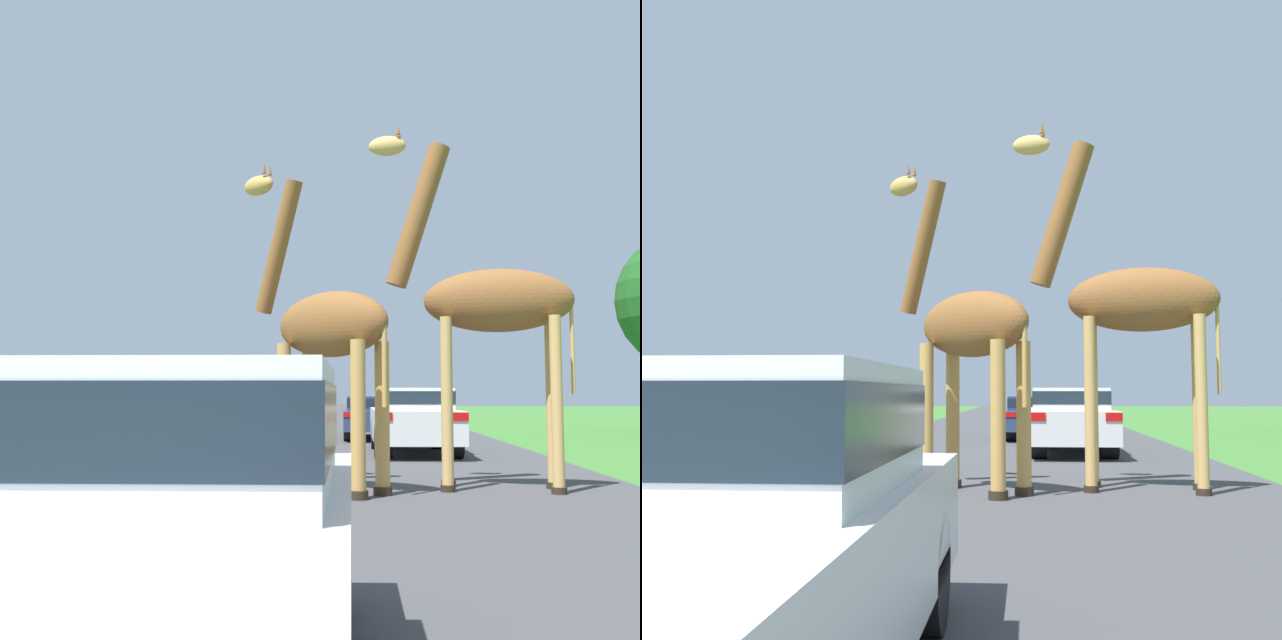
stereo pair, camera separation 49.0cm
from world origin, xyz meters
The scene contains 6 objects.
road centered at (0.00, 30.00, 0.00)m, with size 8.38×120.00×0.00m.
giraffe_near_road centered at (-0.42, 11.56, 2.17)m, with size 2.38×1.95×4.85m.
giraffe_companion centered at (1.91, 11.97, 2.68)m, with size 2.97×1.02×5.39m.
car_lead_maroon centered at (-0.95, 3.82, 0.80)m, with size 1.77×4.27×1.50m.
car_queue_right centered at (0.71, 24.56, 0.70)m, with size 1.98×4.49×1.26m.
car_queue_left centered at (1.34, 18.81, 0.80)m, with size 1.85×4.70×1.48m.
Camera 2 is at (0.42, 0.39, 1.39)m, focal length 45.00 mm.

